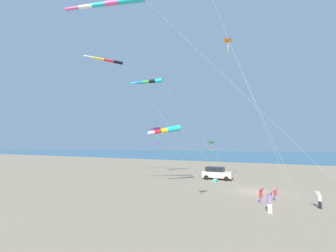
{
  "coord_description": "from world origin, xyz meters",
  "views": [
    {
      "loc": [
        25.49,
        4.42,
        4.8
      ],
      "look_at": [
        3.41,
        -9.04,
        7.34
      ],
      "focal_mm": 23.12,
      "sensor_mm": 36.0,
      "label": 1
    }
  ],
  "objects_px": {
    "person_child_grey_jacket": "(275,194)",
    "kite_delta_purple_drifting": "(211,143)",
    "person_adult_flyer": "(270,200)",
    "kite_windsock_checkered_midright": "(169,130)",
    "person_child_green_jacket": "(261,195)",
    "kite_delta_yellow_midlevel": "(158,129)",
    "kite_windsock_small_distant": "(151,81)",
    "kite_windsock_magenta_far_left": "(116,2)",
    "person_bystander_far": "(320,199)",
    "kite_windsock_striped_overhead": "(110,61)",
    "cooler_box": "(215,180)",
    "kite_delta_rainbow_low_near": "(228,41)",
    "parked_car": "(217,173)"
  },
  "relations": [
    {
      "from": "person_child_grey_jacket",
      "to": "kite_delta_purple_drifting",
      "type": "height_order",
      "value": "kite_delta_purple_drifting"
    },
    {
      "from": "person_adult_flyer",
      "to": "kite_windsock_checkered_midright",
      "type": "relative_size",
      "value": 0.21
    },
    {
      "from": "person_child_green_jacket",
      "to": "kite_windsock_checkered_midright",
      "type": "distance_m",
      "value": 12.9
    },
    {
      "from": "kite_delta_yellow_midlevel",
      "to": "kite_windsock_small_distant",
      "type": "distance_m",
      "value": 8.89
    },
    {
      "from": "person_child_grey_jacket",
      "to": "kite_windsock_magenta_far_left",
      "type": "height_order",
      "value": "kite_windsock_magenta_far_left"
    },
    {
      "from": "kite_windsock_small_distant",
      "to": "person_child_green_jacket",
      "type": "bearing_deg",
      "value": 68.87
    },
    {
      "from": "person_bystander_far",
      "to": "kite_delta_purple_drifting",
      "type": "xyz_separation_m",
      "value": [
        -6.68,
        -11.23,
        4.68
      ]
    },
    {
      "from": "person_bystander_far",
      "to": "kite_windsock_checkered_midright",
      "type": "height_order",
      "value": "kite_windsock_checkered_midright"
    },
    {
      "from": "kite_windsock_striped_overhead",
      "to": "cooler_box",
      "type": "bearing_deg",
      "value": 115.48
    },
    {
      "from": "kite_windsock_checkered_midright",
      "to": "person_child_green_jacket",
      "type": "bearing_deg",
      "value": 75.56
    },
    {
      "from": "kite_delta_purple_drifting",
      "to": "kite_delta_rainbow_low_near",
      "type": "bearing_deg",
      "value": 44.82
    },
    {
      "from": "person_child_grey_jacket",
      "to": "person_adult_flyer",
      "type": "bearing_deg",
      "value": -0.06
    },
    {
      "from": "cooler_box",
      "to": "kite_delta_rainbow_low_near",
      "type": "relative_size",
      "value": 0.04
    },
    {
      "from": "parked_car",
      "to": "cooler_box",
      "type": "height_order",
      "value": "parked_car"
    },
    {
      "from": "person_child_green_jacket",
      "to": "parked_car",
      "type": "bearing_deg",
      "value": -146.04
    },
    {
      "from": "parked_car",
      "to": "kite_windsock_small_distant",
      "type": "height_order",
      "value": "kite_windsock_small_distant"
    },
    {
      "from": "kite_windsock_striped_overhead",
      "to": "kite_windsock_small_distant",
      "type": "distance_m",
      "value": 7.02
    },
    {
      "from": "parked_car",
      "to": "kite_delta_yellow_midlevel",
      "type": "bearing_deg",
      "value": -89.24
    },
    {
      "from": "parked_car",
      "to": "kite_windsock_striped_overhead",
      "type": "xyz_separation_m",
      "value": [
        9.15,
        -13.54,
        17.09
      ]
    },
    {
      "from": "kite_windsock_checkered_midright",
      "to": "kite_windsock_magenta_far_left",
      "type": "xyz_separation_m",
      "value": [
        10.13,
        0.71,
        10.64
      ]
    },
    {
      "from": "parked_car",
      "to": "kite_delta_purple_drifting",
      "type": "distance_m",
      "value": 6.04
    },
    {
      "from": "parked_car",
      "to": "person_bystander_far",
      "type": "distance_m",
      "value": 16.03
    },
    {
      "from": "person_child_grey_jacket",
      "to": "kite_delta_purple_drifting",
      "type": "xyz_separation_m",
      "value": [
        -5.92,
        -8.03,
        4.74
      ]
    },
    {
      "from": "kite_delta_purple_drifting",
      "to": "kite_delta_rainbow_low_near",
      "type": "height_order",
      "value": "kite_delta_rainbow_low_near"
    },
    {
      "from": "person_adult_flyer",
      "to": "kite_windsock_magenta_far_left",
      "type": "bearing_deg",
      "value": -66.59
    },
    {
      "from": "kite_windsock_checkered_midright",
      "to": "cooler_box",
      "type": "bearing_deg",
      "value": 149.2
    },
    {
      "from": "cooler_box",
      "to": "kite_windsock_striped_overhead",
      "type": "bearing_deg",
      "value": -64.52
    },
    {
      "from": "kite_windsock_checkered_midright",
      "to": "person_adult_flyer",
      "type": "bearing_deg",
      "value": 66.05
    },
    {
      "from": "parked_car",
      "to": "person_child_grey_jacket",
      "type": "bearing_deg",
      "value": 41.33
    },
    {
      "from": "person_adult_flyer",
      "to": "cooler_box",
      "type": "bearing_deg",
      "value": -144.89
    },
    {
      "from": "kite_delta_yellow_midlevel",
      "to": "kite_windsock_striped_overhead",
      "type": "bearing_deg",
      "value": -18.19
    },
    {
      "from": "parked_car",
      "to": "kite_windsock_checkered_midright",
      "type": "distance_m",
      "value": 11.06
    },
    {
      "from": "cooler_box",
      "to": "person_child_grey_jacket",
      "type": "bearing_deg",
      "value": 47.32
    },
    {
      "from": "person_adult_flyer",
      "to": "kite_windsock_checkered_midright",
      "type": "distance_m",
      "value": 14.36
    },
    {
      "from": "person_child_green_jacket",
      "to": "kite_delta_rainbow_low_near",
      "type": "height_order",
      "value": "kite_delta_rainbow_low_near"
    },
    {
      "from": "parked_car",
      "to": "person_bystander_far",
      "type": "xyz_separation_m",
      "value": [
        10.69,
        11.94,
        -0.22
      ]
    },
    {
      "from": "parked_car",
      "to": "kite_delta_rainbow_low_near",
      "type": "distance_m",
      "value": 18.36
    },
    {
      "from": "parked_car",
      "to": "kite_windsock_striped_overhead",
      "type": "bearing_deg",
      "value": -55.96
    },
    {
      "from": "kite_windsock_magenta_far_left",
      "to": "kite_delta_yellow_midlevel",
      "type": "bearing_deg",
      "value": -156.53
    },
    {
      "from": "parked_car",
      "to": "cooler_box",
      "type": "relative_size",
      "value": 7.12
    },
    {
      "from": "parked_car",
      "to": "kite_windsock_magenta_far_left",
      "type": "relative_size",
      "value": 0.21
    },
    {
      "from": "kite_delta_purple_drifting",
      "to": "kite_delta_rainbow_low_near",
      "type": "xyz_separation_m",
      "value": [
        3.61,
        3.59,
        11.68
      ]
    },
    {
      "from": "person_bystander_far",
      "to": "kite_delta_purple_drifting",
      "type": "height_order",
      "value": "kite_delta_purple_drifting"
    },
    {
      "from": "kite_delta_purple_drifting",
      "to": "person_bystander_far",
      "type": "bearing_deg",
      "value": 59.27
    },
    {
      "from": "kite_delta_purple_drifting",
      "to": "person_adult_flyer",
      "type": "bearing_deg",
      "value": 38.77
    },
    {
      "from": "person_adult_flyer",
      "to": "kite_delta_rainbow_low_near",
      "type": "xyz_separation_m",
      "value": [
        -6.38,
        -4.43,
        16.16
      ]
    },
    {
      "from": "cooler_box",
      "to": "kite_windsock_magenta_far_left",
      "type": "relative_size",
      "value": 0.03
    },
    {
      "from": "parked_car",
      "to": "kite_windsock_small_distant",
      "type": "xyz_separation_m",
      "value": [
        5.21,
        -8.58,
        14.06
      ]
    },
    {
      "from": "kite_windsock_striped_overhead",
      "to": "person_child_grey_jacket",
      "type": "bearing_deg",
      "value": 87.98
    },
    {
      "from": "person_child_grey_jacket",
      "to": "kite_delta_yellow_midlevel",
      "type": "relative_size",
      "value": 0.12
    }
  ]
}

